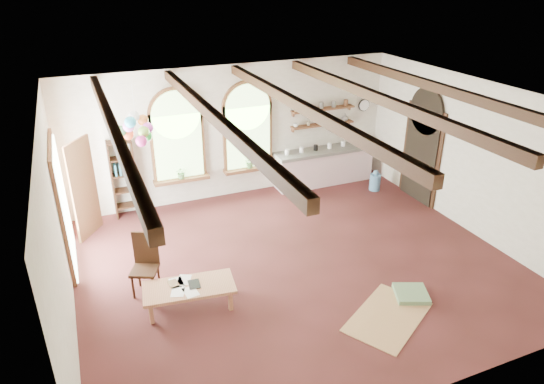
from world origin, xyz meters
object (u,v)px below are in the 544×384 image
kitchen_counter (324,166)px  side_chair (146,276)px  balloon_cluster (136,129)px  coffee_table (189,289)px

kitchen_counter → side_chair: side_chair is taller
side_chair → balloon_cluster: size_ratio=0.97×
kitchen_counter → coffee_table: bearing=-140.6°
kitchen_counter → balloon_cluster: 5.14m
coffee_table → balloon_cluster: balloon_cluster is taller
coffee_table → balloon_cluster: bearing=94.2°
side_chair → balloon_cluster: balloon_cluster is taller
coffee_table → side_chair: side_chair is taller
balloon_cluster → coffee_table: bearing=-85.8°
kitchen_counter → coffee_table: kitchen_counter is taller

